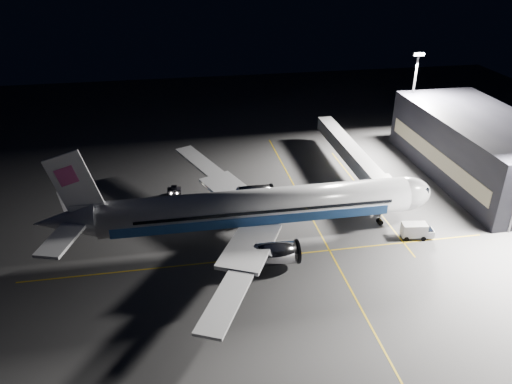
{
  "coord_description": "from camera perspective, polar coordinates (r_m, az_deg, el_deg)",
  "views": [
    {
      "loc": [
        -12.02,
        -66.06,
        42.85
      ],
      "look_at": [
        0.35,
        3.52,
        6.0
      ],
      "focal_mm": 35.0,
      "sensor_mm": 36.0,
      "label": 1
    }
  ],
  "objects": [
    {
      "name": "safety_cone_a",
      "position": [
        82.09,
        -5.82,
        -3.87
      ],
      "size": [
        0.36,
        0.36,
        0.53
      ],
      "primitive_type": "cone",
      "color": "#DD5809",
      "rests_on": "ground"
    },
    {
      "name": "baggage_tug",
      "position": [
        92.47,
        -9.32,
        0.11
      ],
      "size": [
        2.61,
        2.17,
        1.79
      ],
      "rotation": [
        0.0,
        0.0,
        -0.09
      ],
      "color": "black",
      "rests_on": "ground"
    },
    {
      "name": "guide_line_side",
      "position": [
        93.7,
        12.44,
        -0.37
      ],
      "size": [
        0.25,
        40.0,
        0.01
      ],
      "primitive_type": "cube",
      "color": "gold",
      "rests_on": "ground"
    },
    {
      "name": "guide_line_main",
      "position": [
        81.76,
        7.12,
        -4.3
      ],
      "size": [
        0.25,
        80.0,
        0.01
      ],
      "primitive_type": "cube",
      "color": "gold",
      "rests_on": "ground"
    },
    {
      "name": "ground",
      "position": [
        79.66,
        0.19,
        -5.0
      ],
      "size": [
        200.0,
        200.0,
        0.0
      ],
      "primitive_type": "plane",
      "color": "#4C4C4F",
      "rests_on": "ground"
    },
    {
      "name": "guide_line_cross",
      "position": [
        74.75,
        1.02,
        -7.44
      ],
      "size": [
        70.0,
        0.25,
        0.01
      ],
      "primitive_type": "cube",
      "color": "gold",
      "rests_on": "ground"
    },
    {
      "name": "airliner",
      "position": [
        76.84,
        -0.59,
        -1.83
      ],
      "size": [
        61.48,
        54.22,
        16.64
      ],
      "color": "silver",
      "rests_on": "ground"
    },
    {
      "name": "floodlight_mast_north",
      "position": [
        115.1,
        17.53,
        10.93
      ],
      "size": [
        2.4,
        0.68,
        20.7
      ],
      "color": "#59595E",
      "rests_on": "ground"
    },
    {
      "name": "safety_cone_c",
      "position": [
        91.69,
        2.36,
        -0.12
      ],
      "size": [
        0.43,
        0.43,
        0.65
      ],
      "primitive_type": "cone",
      "color": "#DD5809",
      "rests_on": "ground"
    },
    {
      "name": "service_truck",
      "position": [
        82.41,
        17.91,
        -4.19
      ],
      "size": [
        5.19,
        2.72,
        2.54
      ],
      "rotation": [
        0.0,
        0.0,
        -0.14
      ],
      "color": "white",
      "rests_on": "ground"
    },
    {
      "name": "terminal",
      "position": [
        105.51,
        24.19,
        4.6
      ],
      "size": [
        18.12,
        40.0,
        12.0
      ],
      "color": "black",
      "rests_on": "ground"
    },
    {
      "name": "safety_cone_b",
      "position": [
        83.96,
        1.13,
        -2.93
      ],
      "size": [
        0.38,
        0.38,
        0.57
      ],
      "primitive_type": "cone",
      "color": "#DD5809",
      "rests_on": "ground"
    },
    {
      "name": "jet_bridge",
      "position": [
        98.48,
        11.01,
        4.14
      ],
      "size": [
        3.6,
        34.4,
        6.3
      ],
      "color": "#B2B2B7",
      "rests_on": "ground"
    }
  ]
}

